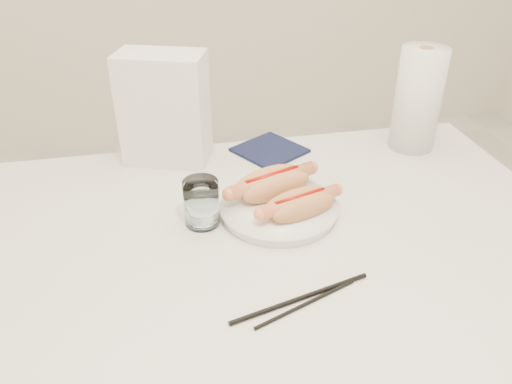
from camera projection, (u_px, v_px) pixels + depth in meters
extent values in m
cube|color=silver|center=(268.00, 242.00, 0.99)|extent=(1.20, 0.80, 0.04)
cylinder|color=silver|center=(41.00, 303.00, 1.37)|extent=(0.04, 0.04, 0.71)
cylinder|color=silver|center=(415.00, 252.00, 1.56)|extent=(0.04, 0.04, 0.71)
cylinder|color=white|center=(278.00, 210.00, 1.03)|extent=(0.24, 0.24, 0.02)
ellipsoid|color=tan|center=(277.00, 187.00, 1.03)|extent=(0.16, 0.09, 0.05)
ellipsoid|color=tan|center=(267.00, 179.00, 1.06)|extent=(0.16, 0.09, 0.05)
ellipsoid|color=tan|center=(272.00, 189.00, 1.05)|extent=(0.15, 0.11, 0.03)
cylinder|color=#DD794E|center=(272.00, 180.00, 1.04)|extent=(0.20, 0.10, 0.03)
cylinder|color=#990A05|center=(272.00, 175.00, 1.03)|extent=(0.12, 0.05, 0.01)
ellipsoid|color=#D38752|center=(304.00, 208.00, 0.97)|extent=(0.14, 0.08, 0.05)
ellipsoid|color=#D38752|center=(295.00, 200.00, 1.00)|extent=(0.14, 0.08, 0.05)
ellipsoid|color=#D38752|center=(299.00, 209.00, 0.99)|extent=(0.14, 0.09, 0.03)
cylinder|color=#F17B55|center=(300.00, 202.00, 0.98)|extent=(0.17, 0.08, 0.03)
cylinder|color=#990A05|center=(300.00, 197.00, 0.98)|extent=(0.11, 0.04, 0.01)
cylinder|color=white|center=(202.00, 203.00, 0.98)|extent=(0.07, 0.07, 0.09)
cylinder|color=black|center=(306.00, 304.00, 0.81)|extent=(0.18, 0.08, 0.01)
cylinder|color=black|center=(301.00, 298.00, 0.82)|extent=(0.24, 0.07, 0.01)
cube|color=white|center=(165.00, 109.00, 1.17)|extent=(0.22, 0.16, 0.26)
cube|color=#101533|center=(270.00, 150.00, 1.26)|extent=(0.20, 0.20, 0.01)
cylinder|color=white|center=(418.00, 99.00, 1.23)|extent=(0.13, 0.13, 0.25)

